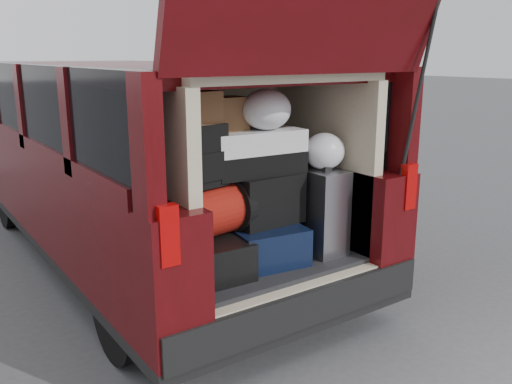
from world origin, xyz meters
TOP-DOWN VIEW (x-y plane):
  - ground at (0.00, 0.00)m, footprint 80.00×80.00m
  - minivan at (0.00, 1.86)m, footprint 1.90×5.35m
  - load_floor at (0.00, 0.28)m, footprint 1.24×1.05m
  - black_hardshell at (-0.39, 0.16)m, footprint 0.44×0.59m
  - navy_hardshell at (0.03, 0.16)m, footprint 0.52×0.60m
  - silver_roller at (0.44, 0.06)m, footprint 0.24×0.38m
  - red_duffel at (-0.36, 0.17)m, footprint 0.54×0.41m
  - black_soft_case at (0.07, 0.16)m, footprint 0.46×0.28m
  - backpack at (-0.39, 0.14)m, footprint 0.28×0.20m
  - twotone_duffel at (0.01, 0.21)m, footprint 0.64×0.36m
  - grocery_sack_lower at (-0.39, 0.17)m, footprint 0.22×0.19m
  - grocery_sack_upper at (-0.14, 0.27)m, footprint 0.22×0.19m
  - plastic_bag_center at (0.07, 0.16)m, footprint 0.36×0.34m
  - plastic_bag_right at (0.46, 0.05)m, footprint 0.28×0.26m

SIDE VIEW (x-z plane):
  - ground at x=0.00m, z-range 0.00..0.00m
  - load_floor at x=0.00m, z-range 0.00..0.55m
  - black_hardshell at x=-0.39m, z-range 0.55..0.78m
  - navy_hardshell at x=0.03m, z-range 0.55..0.79m
  - silver_roller at x=0.44m, z-range 0.55..1.12m
  - minivan at x=0.00m, z-range -0.47..2.29m
  - red_duffel at x=-0.36m, z-range 0.78..1.10m
  - black_soft_case at x=0.07m, z-range 0.79..1.12m
  - plastic_bag_right at x=0.46m, z-range 1.12..1.36m
  - twotone_duffel at x=0.01m, z-range 1.12..1.40m
  - backpack at x=-0.39m, z-range 1.10..1.47m
  - grocery_sack_upper at x=-0.14m, z-range 1.40..1.60m
  - plastic_bag_center at x=0.07m, z-range 1.40..1.65m
  - grocery_sack_lower at x=-0.39m, z-range 1.47..1.65m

